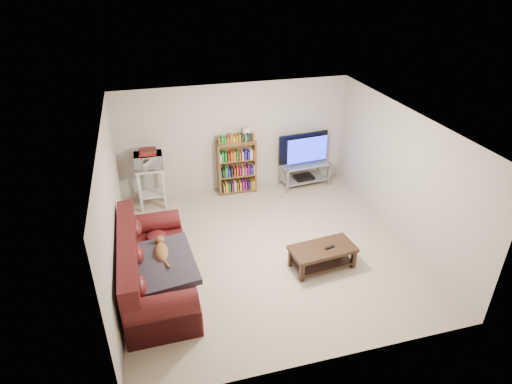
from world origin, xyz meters
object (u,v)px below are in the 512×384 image
object	(u,v)px
coffee_table	(322,253)
tv_stand	(304,170)
bookshelf	(237,166)
sofa	(151,272)

from	to	relation	value
coffee_table	tv_stand	bearing A→B (deg)	69.17
tv_stand	bookshelf	size ratio (longest dim) A/B	0.93
coffee_table	bookshelf	bearing A→B (deg)	98.84
tv_stand	bookshelf	distance (m)	1.58
sofa	tv_stand	xyz separation A→B (m)	(3.57, 2.74, 0.02)
tv_stand	bookshelf	world-z (taller)	bookshelf
sofa	bookshelf	xyz separation A→B (m)	(2.01, 2.81, 0.28)
sofa	coffee_table	world-z (taller)	sofa
coffee_table	bookshelf	size ratio (longest dim) A/B	0.93
sofa	tv_stand	distance (m)	4.50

